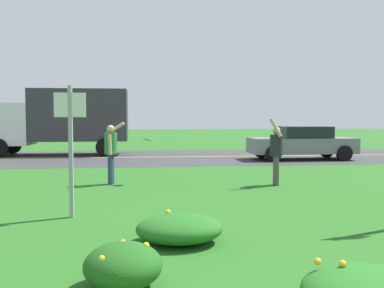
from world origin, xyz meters
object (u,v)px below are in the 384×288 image
Objects in this scene: person_catcher_dark_shirt at (276,150)px; sign_post_near_path at (71,138)px; box_truck_white at (61,118)px; person_thrower_green_shirt at (111,149)px; car_gray_center_left at (302,143)px; frisbee_pale_blue at (148,139)px.

sign_post_near_path is at bearing -145.78° from person_catcher_dark_shirt.
sign_post_near_path is 14.26m from box_truck_white.
person_thrower_green_shirt is at bearing 83.58° from sign_post_near_path.
person_catcher_dark_shirt is (4.44, -0.69, -0.03)m from person_thrower_green_shirt.
person_thrower_green_shirt reaches higher than car_gray_center_left.
person_thrower_green_shirt is 10.06m from car_gray_center_left.
car_gray_center_left is at bearing 51.39° from sign_post_near_path.
person_thrower_green_shirt is at bearing -140.96° from car_gray_center_left.
frisbee_pale_blue is 0.06× the size of car_gray_center_left.
car_gray_center_left is (6.81, 6.30, -0.48)m from frisbee_pale_blue.
box_truck_white reaches higher than sign_post_near_path.
box_truck_white reaches higher than frisbee_pale_blue.
sign_post_near_path is 13.26m from car_gray_center_left.
frisbee_pale_blue is 10.78m from box_truck_white.
person_catcher_dark_shirt is at bearing -115.66° from car_gray_center_left.
box_truck_white is at bearing 112.10° from frisbee_pale_blue.
person_thrower_green_shirt is at bearing -177.98° from frisbee_pale_blue.
frisbee_pale_blue is at bearing -137.24° from car_gray_center_left.
person_thrower_green_shirt is (0.45, 4.01, -0.48)m from sign_post_near_path.
car_gray_center_left is at bearing 39.04° from person_thrower_green_shirt.
sign_post_near_path is 4.31m from frisbee_pale_blue.
box_truck_white is (-7.49, 10.69, 0.86)m from person_catcher_dark_shirt.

